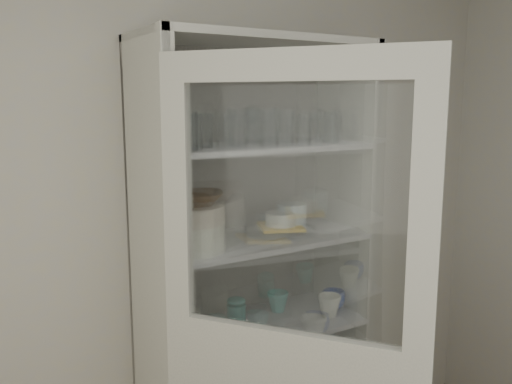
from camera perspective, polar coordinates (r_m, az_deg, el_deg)
wall_back at (r=2.45m, az=-6.76°, el=-3.27°), size 3.60×0.02×2.60m
pantry_cabinet at (r=2.51m, az=-0.76°, el=-11.51°), size 1.00×0.45×2.10m
tumbler_0 at (r=2.03m, az=-6.55°, el=6.29°), size 0.07×0.07×0.13m
tumbler_1 at (r=1.99m, az=-7.17°, el=6.38°), size 0.10×0.10×0.15m
tumbler_2 at (r=2.09m, az=-1.94°, el=6.68°), size 0.08×0.08×0.15m
tumbler_3 at (r=2.24m, az=3.09°, el=6.82°), size 0.10×0.10×0.15m
tumbler_4 at (r=2.18m, az=1.38°, el=6.84°), size 0.10×0.10×0.15m
tumbler_5 at (r=2.25m, az=5.05°, el=6.56°), size 0.07×0.07×0.13m
tumbler_6 at (r=2.37m, az=7.88°, el=6.81°), size 0.09×0.09×0.14m
tumbler_7 at (r=2.14m, az=-5.49°, el=6.51°), size 0.07×0.07×0.14m
tumbler_8 at (r=2.10m, az=-8.77°, el=6.66°), size 0.10×0.10×0.16m
tumbler_9 at (r=2.21m, az=-2.51°, el=6.60°), size 0.07×0.07×0.13m
tumbler_10 at (r=2.33m, az=0.99°, el=6.84°), size 0.09×0.09×0.14m
tumbler_11 at (r=2.30m, az=-0.44°, el=6.97°), size 0.09×0.09×0.15m
goblet_0 at (r=2.22m, az=-8.12°, el=7.27°), size 0.09×0.09×0.19m
goblet_1 at (r=2.39m, az=-0.33°, el=7.40°), size 0.08×0.08×0.18m
goblet_2 at (r=2.41m, az=-0.78°, el=7.27°), size 0.08×0.08×0.17m
goblet_3 at (r=2.61m, az=6.48°, el=7.26°), size 0.07×0.07×0.16m
plate_stack_front at (r=2.13m, az=-6.33°, el=-4.75°), size 0.23×0.23×0.11m
plate_stack_back at (r=2.36m, az=-6.53°, el=-4.02°), size 0.20×0.20×0.06m
cream_bowl at (r=2.11m, az=-6.38°, el=-2.34°), size 0.28×0.28×0.07m
terracotta_bowl at (r=2.10m, az=-6.41°, el=-0.68°), size 0.28×0.28×0.05m
glass_platter at (r=2.43m, az=2.63°, el=-4.03°), size 0.40×0.40×0.02m
yellow_trivet at (r=2.43m, az=2.63°, el=-3.67°), size 0.24×0.24×0.01m
white_ramekin at (r=2.42m, az=2.64°, el=-2.83°), size 0.14×0.14×0.06m
grey_bowl_stack at (r=2.48m, az=3.80°, el=-2.58°), size 0.13×0.13×0.12m
mug_blue at (r=2.66m, az=8.15°, el=-11.13°), size 0.14×0.14×0.09m
mug_teal at (r=2.60m, az=2.31°, el=-11.44°), size 0.11×0.11×0.09m
mug_white at (r=2.57m, az=7.72°, el=-11.78°), size 0.13×0.13×0.10m
teal_jar at (r=2.48m, az=-2.08°, el=-12.47°), size 0.08×0.08×0.10m
measuring_cups at (r=2.32m, az=-3.09°, el=-14.92°), size 0.10×0.10×0.04m
white_canister at (r=2.32m, az=-7.17°, el=-13.77°), size 0.12×0.12×0.13m
tin_box at (r=2.80m, az=4.87°, el=-19.40°), size 0.22×0.18×0.06m
tumbler_12 at (r=2.42m, az=8.30°, el=6.67°), size 0.06×0.06×0.12m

